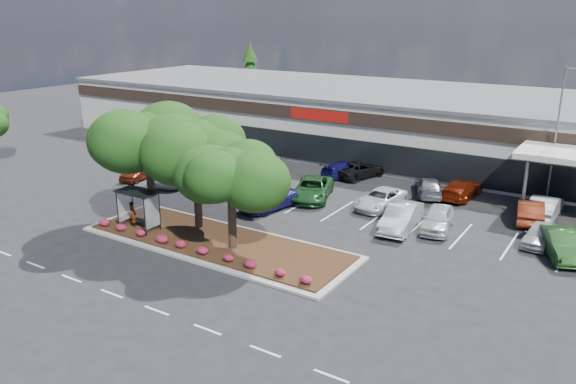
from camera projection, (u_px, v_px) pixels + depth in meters
The scene contains 29 objects.
ground at pixel (199, 276), 30.80m from camera, with size 160.00×160.00×0.00m, color black.
retail_store at pixel (419, 122), 57.06m from camera, with size 80.40×25.20×6.25m.
landscape_island at pixel (217, 242), 35.00m from camera, with size 18.00×6.00×0.26m.
lane_markings at pixel (296, 219), 39.25m from camera, with size 33.12×20.06×0.01m.
shrub_row at pixel (194, 248), 33.20m from camera, with size 17.00×0.80×0.50m, color maroon, non-canonical shape.
bus_shelter at pixel (139, 198), 36.31m from camera, with size 2.75×1.55×2.59m.
island_tree_west at pixel (149, 164), 37.23m from camera, with size 7.20×7.20×7.89m, color #103611, non-canonical shape.
island_tree_mid at pixel (196, 173), 36.09m from camera, with size 6.60×6.60×7.32m, color #103611, non-canonical shape.
island_tree_east at pixel (231, 196), 32.96m from camera, with size 5.80×5.80×6.50m, color #103611, non-canonical shape.
conifer_north_west at pixel (250, 76), 81.60m from camera, with size 4.40×4.40×10.00m, color #103611.
person_waiting at pixel (133, 214), 36.97m from camera, with size 0.63×0.41×1.73m, color #594C47.
light_pole at pixel (556, 146), 41.04m from camera, with size 1.43×0.50×10.15m.
car_0 at pixel (139, 171), 48.58m from camera, with size 1.63×4.06×1.38m, color #621E0F.
car_1 at pixel (178, 173), 47.65m from camera, with size 2.72×5.90×1.64m, color beige.
car_2 at pixel (269, 199), 41.21m from camera, with size 2.37×5.15×1.43m, color navy.
car_3 at pixel (313, 189), 43.38m from camera, with size 2.64×5.72×1.59m, color #1E4E22.
car_4 at pixel (380, 199), 41.32m from camera, with size 2.31×5.01×1.39m, color silver.
car_5 at pixel (401, 217), 37.18m from camera, with size 1.80×5.17×1.70m, color #A2A4AE.
car_6 at pixel (438, 219), 37.10m from camera, with size 1.82×4.53×1.54m, color #BEBEBE.
car_7 at pixel (539, 235), 34.75m from camera, with size 1.57×3.90×1.33m, color #B4B4B4.
car_8 at pixel (561, 244), 33.02m from camera, with size 1.67×4.79×1.58m, color #234F1E.
car_9 at pixel (259, 160), 51.72m from camera, with size 2.02×5.03×1.71m, color #57565D.
car_10 at pixel (264, 170), 48.76m from camera, with size 1.80×4.48×1.53m, color #0D1353.
car_11 at pixel (345, 169), 49.40m from camera, with size 1.92×4.72×1.37m, color #111055.
car_12 at pixel (360, 169), 49.12m from camera, with size 2.36×5.13×1.42m, color black.
car_13 at pixel (429, 187), 44.22m from camera, with size 1.95×4.80×1.39m, color slate.
car_14 at pixel (462, 189), 43.60m from camera, with size 2.04×5.01×1.45m, color #691706.
car_15 at pixel (545, 207), 39.20m from camera, with size 1.73×4.97×1.64m, color #B2B2B2.
car_16 at pixel (530, 211), 38.58m from camera, with size 1.68×4.82×1.59m, color maroon.
Camera 1 is at (19.15, -20.94, 13.74)m, focal length 35.00 mm.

